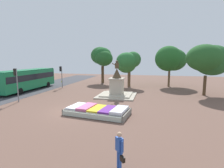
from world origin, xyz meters
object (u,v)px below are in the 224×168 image
at_px(statue_monument, 117,88).
at_px(traffic_light_mid_block, 16,79).
at_px(flower_planter, 97,111).
at_px(city_bus, 27,79).
at_px(traffic_light_far_corner, 61,73).
at_px(pedestrian_with_handbag, 120,149).

distance_m(statue_monument, traffic_light_mid_block, 11.78).
height_order(flower_planter, city_bus, city_bus).
distance_m(statue_monument, traffic_light_far_corner, 11.15).
relative_size(traffic_light_mid_block, traffic_light_far_corner, 1.05).
relative_size(statue_monument, pedestrian_with_handbag, 2.76).
xyz_separation_m(flower_planter, statue_monument, (0.13, 7.79, 0.78)).
relative_size(flower_planter, pedestrian_with_handbag, 3.35).
bearing_deg(traffic_light_far_corner, traffic_light_mid_block, -90.03).
bearing_deg(traffic_light_far_corner, pedestrian_with_handbag, -54.86).
height_order(city_bus, pedestrian_with_handbag, city_bus).
xyz_separation_m(city_bus, pedestrian_with_handbag, (17.42, -15.90, -0.85)).
bearing_deg(statue_monument, pedestrian_with_handbag, -77.90).
bearing_deg(pedestrian_with_handbag, statue_monument, 102.10).
bearing_deg(statue_monument, traffic_light_far_corner, 157.79).
bearing_deg(flower_planter, city_bus, 148.10).
relative_size(city_bus, pedestrian_with_handbag, 6.33).
height_order(traffic_light_mid_block, traffic_light_far_corner, traffic_light_mid_block).
height_order(flower_planter, traffic_light_far_corner, traffic_light_far_corner).
relative_size(flower_planter, traffic_light_mid_block, 1.54).
height_order(traffic_light_mid_block, pedestrian_with_handbag, traffic_light_mid_block).
bearing_deg(statue_monument, traffic_light_mid_block, -151.37).
bearing_deg(traffic_light_mid_block, city_bus, 121.15).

